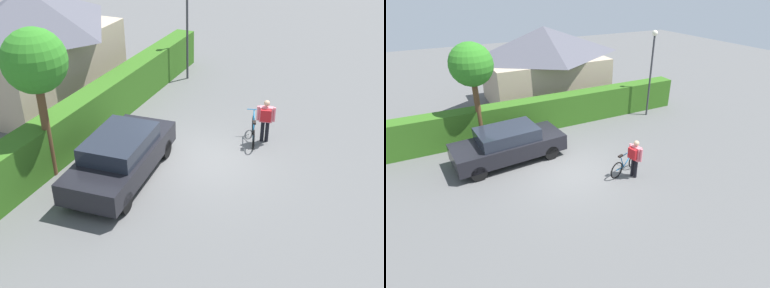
% 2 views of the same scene
% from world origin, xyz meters
% --- Properties ---
extents(ground_plane, '(60.00, 60.00, 0.00)m').
position_xyz_m(ground_plane, '(0.00, 0.00, 0.00)').
color(ground_plane, '#555555').
extents(hedge_row, '(16.95, 0.90, 1.60)m').
position_xyz_m(hedge_row, '(0.00, 4.43, 0.80)').
color(hedge_row, '#30611A').
rests_on(hedge_row, ground).
extents(house_distant, '(7.37, 4.75, 4.43)m').
position_xyz_m(house_distant, '(2.39, 8.60, 2.27)').
color(house_distant, tan).
rests_on(house_distant, ground).
extents(parked_car_near, '(4.68, 2.22, 1.48)m').
position_xyz_m(parked_car_near, '(-1.94, 1.99, 0.78)').
color(parked_car_near, black).
rests_on(parked_car_near, ground).
extents(bicycle, '(1.72, 0.69, 0.97)m').
position_xyz_m(bicycle, '(1.87, -1.05, 0.39)').
color(bicycle, black).
rests_on(bicycle, ground).
extents(person_rider, '(0.41, 0.63, 1.56)m').
position_xyz_m(person_rider, '(1.97, -1.42, 0.94)').
color(person_rider, black).
rests_on(person_rider, ground).
extents(street_lamp, '(0.28, 0.28, 4.58)m').
position_xyz_m(street_lamp, '(6.41, 3.44, 2.93)').
color(street_lamp, '#38383D').
rests_on(street_lamp, ground).
extents(tree_kerbside, '(1.84, 1.84, 4.62)m').
position_xyz_m(tree_kerbside, '(-2.63, 4.07, 3.64)').
color(tree_kerbside, brown).
rests_on(tree_kerbside, ground).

